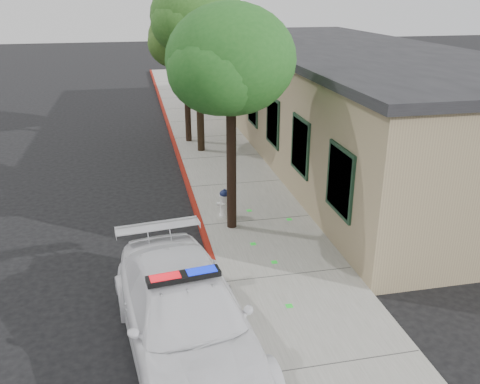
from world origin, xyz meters
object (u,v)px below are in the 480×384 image
object	(u,v)px
police_car	(186,316)
street_tree_near	(231,65)
fire_hydrant	(225,203)
street_tree_mid	(197,20)
clapboard_building	(345,101)
street_tree_far	(186,41)

from	to	relation	value
police_car	street_tree_near	distance (m)	6.27
fire_hydrant	street_tree_mid	distance (m)	8.02
clapboard_building	fire_hydrant	xyz separation A→B (m)	(-5.89, -5.53, -1.56)
street_tree_near	street_tree_far	bearing A→B (deg)	91.00
fire_hydrant	street_tree_near	size ratio (longest dim) A/B	0.14
street_tree_mid	police_car	bearing A→B (deg)	-99.17
fire_hydrant	street_tree_far	size ratio (longest dim) A/B	0.15
clapboard_building	street_tree_near	xyz separation A→B (m)	(-5.81, -6.25, 2.37)
fire_hydrant	street_tree_mid	bearing A→B (deg)	107.03
street_tree_far	clapboard_building	bearing A→B (deg)	-22.41
clapboard_building	street_tree_mid	world-z (taller)	street_tree_mid
police_car	street_tree_far	size ratio (longest dim) A/B	1.00
clapboard_building	street_tree_mid	bearing A→B (deg)	169.52
street_tree_mid	fire_hydrant	bearing A→B (deg)	-92.04
fire_hydrant	street_tree_near	bearing A→B (deg)	-64.96
fire_hydrant	clapboard_building	bearing A→B (deg)	62.29
clapboard_building	police_car	bearing A→B (deg)	-124.67
clapboard_building	street_tree_far	size ratio (longest dim) A/B	3.78
police_car	street_tree_far	world-z (taller)	street_tree_far
street_tree_mid	street_tree_near	bearing A→B (deg)	-91.24
street_tree_near	street_tree_far	xyz separation A→B (m)	(-0.15, 8.71, -0.19)
police_car	street_tree_mid	bearing A→B (deg)	73.74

